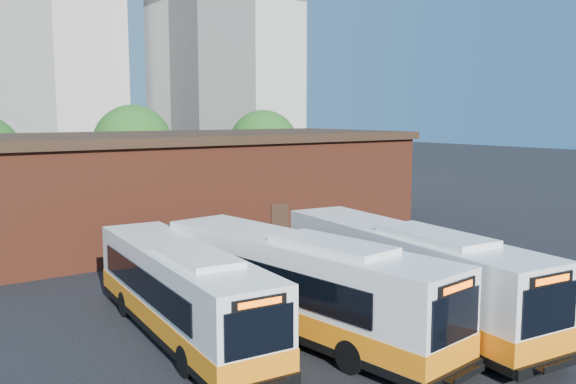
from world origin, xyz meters
TOP-DOWN VIEW (x-y plane):
  - ground at (0.00, 0.00)m, footprint 220.00×220.00m
  - bus_west at (-8.17, 3.69)m, footprint 3.37×11.95m
  - bus_midwest at (-4.72, 1.60)m, footprint 4.17×13.01m
  - bus_mideast at (-0.62, 0.56)m, footprint 4.00×13.12m
  - transit_worker at (1.31, -3.93)m, footprint 0.62×0.81m
  - depot_building at (0.00, 20.00)m, footprint 28.60×12.60m
  - tree_mid at (2.00, 34.00)m, footprint 6.56×6.56m
  - tree_east at (13.00, 31.00)m, footprint 6.24×6.24m
  - tower_right at (30.00, 68.00)m, footprint 18.00×18.00m

SIDE VIEW (x-z plane):
  - ground at x=0.00m, z-range 0.00..0.00m
  - transit_worker at x=1.31m, z-range 0.00..2.00m
  - bus_west at x=-8.17m, z-range -0.15..3.07m
  - bus_midwest at x=-4.72m, z-range -0.16..3.33m
  - bus_mideast at x=-0.62m, z-range -0.16..3.36m
  - depot_building at x=0.00m, z-range 0.06..6.46m
  - tree_east at x=13.00m, z-range 0.85..8.81m
  - tree_mid at x=2.00m, z-range 0.90..9.26m
  - tower_right at x=30.00m, z-range -0.26..48.94m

